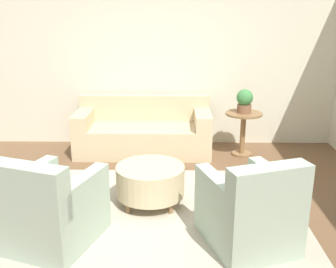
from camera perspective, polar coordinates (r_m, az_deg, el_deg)
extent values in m
plane|color=brown|center=(4.51, -2.05, -11.26)|extent=(16.00, 16.00, 0.00)
cube|color=beige|center=(6.52, -1.07, 10.72)|extent=(8.93, 0.12, 2.80)
cube|color=#B2A893|center=(4.50, -2.05, -11.20)|extent=(3.27, 2.38, 0.01)
cube|color=#C6B289|center=(6.22, -3.57, -0.77)|extent=(2.09, 0.87, 0.45)
cube|color=#C6B289|center=(6.42, -3.42, 3.84)|extent=(2.09, 0.20, 0.42)
cube|color=#C6B289|center=(6.24, -12.14, 2.19)|extent=(0.24, 0.83, 0.23)
cube|color=#C6B289|center=(6.10, 5.05, 2.16)|extent=(0.24, 0.83, 0.23)
cube|color=olive|center=(5.90, -3.83, -3.78)|extent=(1.88, 0.05, 0.06)
cube|color=#9EB29E|center=(4.05, -15.97, -11.97)|extent=(0.98, 1.05, 0.42)
cube|color=#9EB29E|center=(3.62, -19.61, -7.91)|extent=(0.76, 0.43, 0.49)
cube|color=#9EB29E|center=(3.75, -12.47, -8.20)|extent=(0.40, 0.82, 0.27)
cube|color=#9EB29E|center=(4.08, -19.65, -6.67)|extent=(0.40, 0.82, 0.27)
cube|color=olive|center=(4.42, -12.73, -11.73)|extent=(0.64, 0.26, 0.06)
cube|color=#9EB29E|center=(3.95, 11.30, -12.41)|extent=(0.98, 1.05, 0.42)
cube|color=#9EB29E|center=(3.49, 14.39, -8.35)|extent=(0.76, 0.43, 0.49)
cube|color=#9EB29E|center=(3.95, 15.27, -7.05)|extent=(0.40, 0.82, 0.27)
cube|color=#9EB29E|center=(3.68, 7.35, -8.46)|extent=(0.40, 0.82, 0.27)
cube|color=olive|center=(4.34, 8.54, -12.05)|extent=(0.64, 0.26, 0.06)
cylinder|color=#C6B289|center=(4.55, -2.58, -6.71)|extent=(0.79, 0.79, 0.34)
cylinder|color=olive|center=(4.47, -5.80, -10.61)|extent=(0.05, 0.05, 0.12)
cylinder|color=olive|center=(4.44, 0.38, -10.71)|extent=(0.05, 0.05, 0.12)
cylinder|color=olive|center=(4.88, -5.17, -8.01)|extent=(0.05, 0.05, 0.12)
cylinder|color=olive|center=(4.86, 0.43, -8.08)|extent=(0.05, 0.05, 0.12)
cylinder|color=olive|center=(6.11, 10.95, 2.91)|extent=(0.56, 0.56, 0.03)
cylinder|color=olive|center=(6.20, 10.77, -0.12)|extent=(0.08, 0.08, 0.65)
cylinder|color=olive|center=(6.30, 10.61, -2.79)|extent=(0.31, 0.31, 0.03)
cylinder|color=brown|center=(6.09, 10.99, 3.64)|extent=(0.21, 0.21, 0.13)
sphere|color=#3D7F42|center=(6.06, 11.09, 5.22)|extent=(0.25, 0.25, 0.25)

